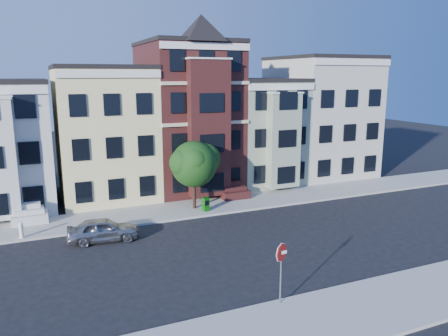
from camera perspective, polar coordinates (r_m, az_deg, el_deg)
name	(u,v)px	position (r m, az deg, el deg)	size (l,w,h in m)	color
ground	(270,244)	(25.83, 6.02, -9.80)	(120.00, 120.00, 0.00)	black
far_sidewalk	(217,205)	(32.60, -0.91, -4.90)	(60.00, 4.00, 0.15)	#9E9B93
near_sidewalk	(365,309)	(19.92, 17.89, -17.10)	(60.00, 4.00, 0.15)	#9E9B93
house_yellow	(104,134)	(35.94, -15.40, 4.30)	(7.00, 9.00, 10.00)	beige
house_brown	(188,118)	(37.44, -4.78, 6.53)	(7.00, 9.00, 12.00)	#381715
house_green	(255,132)	(40.15, 4.11, 4.76)	(6.00, 9.00, 9.00)	gray
house_cream	(319,118)	(43.70, 12.35, 6.42)	(8.00, 9.00, 11.00)	beige
street_tree	(194,167)	(31.03, -3.96, 0.10)	(5.20, 5.20, 6.04)	#1E4E16
parked_car	(103,230)	(26.79, -15.50, -7.78)	(1.64, 4.08, 1.39)	gray
newspaper_box	(206,204)	(30.97, -2.40, -4.75)	(0.43, 0.39, 0.97)	#0D5B0D
fire_hydrant	(21,232)	(28.61, -24.95, -7.57)	(0.27, 0.27, 0.76)	white
stop_sign	(281,270)	(18.75, 7.43, -13.01)	(0.84, 0.12, 3.05)	red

